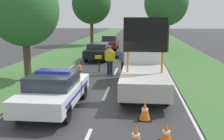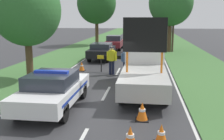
# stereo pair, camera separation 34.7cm
# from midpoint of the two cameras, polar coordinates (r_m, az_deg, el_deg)

# --- Properties ---
(ground_plane) EXTENTS (160.00, 160.00, 0.00)m
(ground_plane) POSITION_cam_midpoint_polar(r_m,az_deg,el_deg) (11.18, -1.35, -6.93)
(ground_plane) COLOR #333335
(lane_markings) EXTENTS (6.88, 58.02, 0.01)m
(lane_markings) POSITION_cam_midpoint_polar(r_m,az_deg,el_deg) (23.96, 3.44, 2.88)
(lane_markings) COLOR silver
(lane_markings) RESTS_ON ground
(grass_verge_left) EXTENTS (4.53, 120.00, 0.03)m
(grass_verge_left) POSITION_cam_midpoint_polar(r_m,az_deg,el_deg) (31.57, -6.18, 4.88)
(grass_verge_left) COLOR #427038
(grass_verge_left) RESTS_ON ground
(grass_verge_right) EXTENTS (4.53, 120.00, 0.03)m
(grass_verge_right) POSITION_cam_midpoint_polar(r_m,az_deg,el_deg) (30.97, 15.07, 4.44)
(grass_verge_right) COLOR #427038
(grass_verge_right) RESTS_ON ground
(police_car) EXTENTS (1.88, 4.54, 1.53)m
(police_car) POSITION_cam_midpoint_polar(r_m,az_deg,el_deg) (10.45, -11.74, -4.17)
(police_car) COLOR white
(police_car) RESTS_ON ground
(work_truck) EXTENTS (2.02, 6.32, 3.52)m
(work_truck) POSITION_cam_midpoint_polar(r_m,az_deg,el_deg) (13.20, 7.80, 0.88)
(work_truck) COLOR white
(work_truck) RESTS_ON ground
(road_barrier) EXTENTS (2.61, 0.08, 1.09)m
(road_barrier) POSITION_cam_midpoint_polar(r_m,az_deg,el_deg) (17.03, 1.69, 2.49)
(road_barrier) COLOR black
(road_barrier) RESTS_ON ground
(police_officer) EXTENTS (0.63, 0.40, 1.75)m
(police_officer) POSITION_cam_midpoint_polar(r_m,az_deg,el_deg) (16.30, 0.54, 2.63)
(police_officer) COLOR #191E38
(police_officer) RESTS_ON ground
(pedestrian_civilian) EXTENTS (0.58, 0.37, 1.61)m
(pedestrian_civilian) POSITION_cam_midpoint_polar(r_m,az_deg,el_deg) (16.34, 3.59, 2.29)
(pedestrian_civilian) COLOR #191E38
(pedestrian_civilian) RESTS_ON ground
(traffic_cone_near_police) EXTENTS (0.47, 0.47, 0.65)m
(traffic_cone_near_police) POSITION_cam_midpoint_polar(r_m,az_deg,el_deg) (9.23, 7.67, -8.92)
(traffic_cone_near_police) COLOR black
(traffic_cone_near_police) RESTS_ON ground
(traffic_cone_centre_front) EXTENTS (0.44, 0.44, 0.60)m
(traffic_cone_centre_front) POSITION_cam_midpoint_polar(r_m,az_deg,el_deg) (7.67, 11.99, -13.57)
(traffic_cone_centre_front) COLOR black
(traffic_cone_centre_front) RESTS_ON ground
(traffic_cone_near_truck) EXTENTS (0.46, 0.46, 0.63)m
(traffic_cone_near_truck) POSITION_cam_midpoint_polar(r_m,az_deg,el_deg) (7.36, 5.37, -14.36)
(traffic_cone_near_truck) COLOR black
(traffic_cone_near_truck) RESTS_ON ground
(traffic_cone_behind_barrier) EXTENTS (0.44, 0.44, 0.61)m
(traffic_cone_behind_barrier) POSITION_cam_midpoint_polar(r_m,az_deg,el_deg) (17.64, -6.05, 0.80)
(traffic_cone_behind_barrier) COLOR black
(traffic_cone_behind_barrier) RESTS_ON ground
(queued_car_sedan_black) EXTENTS (1.80, 4.64, 1.40)m
(queued_car_sedan_black) POSITION_cam_midpoint_polar(r_m,az_deg,el_deg) (22.34, -1.80, 4.24)
(queued_car_sedan_black) COLOR black
(queued_car_sedan_black) RESTS_ON ground
(queued_car_wagon_maroon) EXTENTS (1.72, 4.26, 1.59)m
(queued_car_wagon_maroon) POSITION_cam_midpoint_polar(r_m,az_deg,el_deg) (29.36, 0.85, 6.05)
(queued_car_wagon_maroon) COLOR maroon
(queued_car_wagon_maroon) RESTS_ON ground
(roadside_tree_near_left) EXTENTS (4.99, 4.99, 7.94)m
(roadside_tree_near_left) POSITION_cam_midpoint_polar(r_m,az_deg,el_deg) (34.67, -3.09, 14.25)
(roadside_tree_near_left) COLOR #4C3823
(roadside_tree_near_left) RESTS_ON ground
(roadside_tree_near_right) EXTENTS (3.79, 3.79, 5.92)m
(roadside_tree_near_right) POSITION_cam_midpoint_polar(r_m,az_deg,el_deg) (15.39, -17.54, 12.33)
(roadside_tree_near_right) COLOR #4C3823
(roadside_tree_near_right) RESTS_ON ground
(roadside_tree_mid_left) EXTENTS (4.44, 4.44, 7.34)m
(roadside_tree_mid_left) POSITION_cam_midpoint_polar(r_m,az_deg,el_deg) (27.97, 13.05, 14.05)
(roadside_tree_mid_left) COLOR #4C3823
(roadside_tree_mid_left) RESTS_ON ground
(utility_pole) EXTENTS (1.20, 0.20, 7.58)m
(utility_pole) POSITION_cam_midpoint_polar(r_m,az_deg,el_deg) (27.93, 13.67, 11.81)
(utility_pole) COLOR #473828
(utility_pole) RESTS_ON ground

